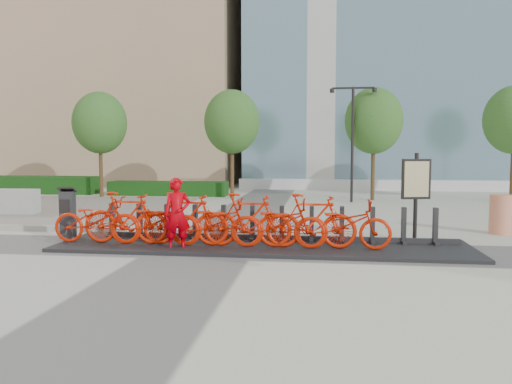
# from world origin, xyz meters

# --- Properties ---
(ground) EXTENTS (120.00, 120.00, 0.00)m
(ground) POSITION_xyz_m (0.00, 0.00, 0.00)
(ground) COLOR beige
(glass_building) EXTENTS (32.00, 16.00, 24.00)m
(glass_building) POSITION_xyz_m (14.00, 26.00, 12.00)
(glass_building) COLOR slate
(glass_building) RESTS_ON ground
(hedge_a) EXTENTS (10.00, 1.40, 0.90)m
(hedge_a) POSITION_xyz_m (-14.00, 13.50, 0.45)
(hedge_a) COLOR #134010
(hedge_a) RESTS_ON ground
(hedge_b) EXTENTS (6.00, 1.20, 0.70)m
(hedge_b) POSITION_xyz_m (-5.00, 13.20, 0.35)
(hedge_b) COLOR #134010
(hedge_b) RESTS_ON ground
(tree_0) EXTENTS (2.60, 2.60, 5.10)m
(tree_0) POSITION_xyz_m (-8.00, 12.00, 3.59)
(tree_0) COLOR brown
(tree_0) RESTS_ON ground
(tree_1) EXTENTS (2.60, 2.60, 5.10)m
(tree_1) POSITION_xyz_m (-1.50, 12.00, 3.59)
(tree_1) COLOR brown
(tree_1) RESTS_ON ground
(tree_2) EXTENTS (2.60, 2.60, 5.10)m
(tree_2) POSITION_xyz_m (5.00, 12.00, 3.59)
(tree_2) COLOR brown
(tree_2) RESTS_ON ground
(streetlamp) EXTENTS (2.00, 0.20, 5.00)m
(streetlamp) POSITION_xyz_m (4.00, 11.00, 3.13)
(streetlamp) COLOR black
(streetlamp) RESTS_ON ground
(dock_pad) EXTENTS (9.60, 2.40, 0.08)m
(dock_pad) POSITION_xyz_m (1.30, 0.30, 0.04)
(dock_pad) COLOR black
(dock_pad) RESTS_ON ground
(dock_rail_posts) EXTENTS (8.02, 0.50, 0.85)m
(dock_rail_posts) POSITION_xyz_m (1.36, 0.77, 0.51)
(dock_rail_posts) COLOR #2B2C2E
(dock_rail_posts) RESTS_ON dock_pad
(bike_0) EXTENTS (2.09, 0.73, 1.10)m
(bike_0) POSITION_xyz_m (-2.60, -0.05, 0.63)
(bike_0) COLOR red
(bike_0) RESTS_ON dock_pad
(bike_1) EXTENTS (2.03, 0.57, 1.22)m
(bike_1) POSITION_xyz_m (-1.88, -0.05, 0.69)
(bike_1) COLOR red
(bike_1) RESTS_ON dock_pad
(bike_2) EXTENTS (2.09, 0.73, 1.10)m
(bike_2) POSITION_xyz_m (-1.16, -0.05, 0.63)
(bike_2) COLOR red
(bike_2) RESTS_ON dock_pad
(bike_3) EXTENTS (2.03, 0.57, 1.22)m
(bike_3) POSITION_xyz_m (-0.44, -0.05, 0.69)
(bike_3) COLOR red
(bike_3) RESTS_ON dock_pad
(bike_4) EXTENTS (2.09, 0.73, 1.10)m
(bike_4) POSITION_xyz_m (0.28, -0.05, 0.63)
(bike_4) COLOR red
(bike_4) RESTS_ON dock_pad
(bike_5) EXTENTS (2.03, 0.57, 1.22)m
(bike_5) POSITION_xyz_m (1.00, -0.05, 0.69)
(bike_5) COLOR red
(bike_5) RESTS_ON dock_pad
(bike_6) EXTENTS (2.09, 0.73, 1.10)m
(bike_6) POSITION_xyz_m (1.72, -0.05, 0.63)
(bike_6) COLOR red
(bike_6) RESTS_ON dock_pad
(bike_7) EXTENTS (2.03, 0.57, 1.22)m
(bike_7) POSITION_xyz_m (2.44, -0.05, 0.69)
(bike_7) COLOR red
(bike_7) RESTS_ON dock_pad
(bike_8) EXTENTS (2.09, 0.73, 1.10)m
(bike_8) POSITION_xyz_m (3.16, -0.05, 0.63)
(bike_8) COLOR red
(bike_8) RESTS_ON dock_pad
(kiosk) EXTENTS (0.44, 0.38, 1.29)m
(kiosk) POSITION_xyz_m (-3.60, 0.46, 0.70)
(kiosk) COLOR #2B2C2E
(kiosk) RESTS_ON dock_pad
(worker_red) EXTENTS (0.71, 0.60, 1.66)m
(worker_red) POSITION_xyz_m (-0.55, -0.35, 0.83)
(worker_red) COLOR #C4000B
(worker_red) RESTS_ON ground
(construction_barrel) EXTENTS (0.72, 0.72, 1.07)m
(construction_barrel) POSITION_xyz_m (7.49, 3.00, 0.54)
(construction_barrel) COLOR #E84100
(construction_barrel) RESTS_ON ground
(jersey_barrier) EXTENTS (2.30, 0.73, 0.88)m
(jersey_barrier) POSITION_xyz_m (-8.57, 5.37, 0.44)
(jersey_barrier) COLOR #B5B5B5
(jersey_barrier) RESTS_ON ground
(map_sign) EXTENTS (0.73, 0.26, 2.21)m
(map_sign) POSITION_xyz_m (5.01, 1.65, 1.46)
(map_sign) COLOR black
(map_sign) RESTS_ON ground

